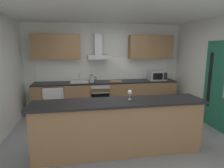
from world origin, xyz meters
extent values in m
cube|color=gray|center=(0.00, 0.00, -0.01)|extent=(5.76, 4.97, 0.02)
cube|color=white|center=(0.00, 0.00, 2.61)|extent=(5.76, 4.97, 0.02)
cube|color=silver|center=(0.00, 2.04, 1.30)|extent=(5.76, 0.12, 2.60)
cube|color=silver|center=(2.44, 0.00, 1.30)|extent=(0.12, 4.97, 2.60)
cube|color=white|center=(0.00, 1.97, 1.23)|extent=(4.05, 0.02, 0.66)
cube|color=olive|center=(0.00, 1.66, 0.43)|extent=(4.19, 0.60, 0.86)
cube|color=black|center=(0.00, 1.66, 0.88)|extent=(4.19, 0.60, 0.04)
cube|color=olive|center=(-0.11, -0.69, 0.47)|extent=(2.97, 0.52, 0.93)
cube|color=black|center=(-0.11, -0.69, 0.95)|extent=(3.07, 0.64, 0.04)
cube|color=olive|center=(-1.40, 1.81, 1.91)|extent=(1.34, 0.32, 0.70)
cube|color=olive|center=(1.40, 1.81, 1.91)|extent=(1.34, 0.32, 0.70)
cube|color=#1E664C|center=(2.37, 0.01, 1.02)|extent=(0.04, 0.85, 2.05)
cube|color=black|center=(2.34, 0.25, 1.13)|extent=(0.01, 0.11, 1.31)
cylinder|color=#B7BABC|center=(2.33, -0.26, 1.02)|extent=(0.03, 0.03, 0.45)
cube|color=slate|center=(-0.22, 1.64, 0.46)|extent=(0.60, 0.56, 0.80)
cube|color=black|center=(-0.22, 1.35, 0.40)|extent=(0.50, 0.02, 0.48)
cube|color=#B7BABC|center=(-0.22, 1.35, 0.80)|extent=(0.54, 0.02, 0.09)
cylinder|color=#B7BABC|center=(-0.22, 1.32, 0.64)|extent=(0.49, 0.02, 0.02)
cube|color=white|center=(-1.50, 1.64, 0.42)|extent=(0.58, 0.56, 0.85)
cube|color=silver|center=(-1.50, 1.35, 0.43)|extent=(0.55, 0.02, 0.80)
cylinder|color=#B7BABC|center=(-1.28, 1.33, 0.47)|extent=(0.02, 0.02, 0.38)
cube|color=#B7BABC|center=(1.57, 1.61, 1.05)|extent=(0.50, 0.36, 0.30)
cube|color=black|center=(1.51, 1.42, 1.05)|extent=(0.30, 0.02, 0.19)
cube|color=black|center=(1.75, 1.42, 1.05)|extent=(0.10, 0.01, 0.21)
cube|color=silver|center=(-0.79, 1.64, 0.92)|extent=(0.50, 0.40, 0.04)
cylinder|color=#B7BABC|center=(-0.79, 1.77, 1.03)|extent=(0.03, 0.03, 0.26)
cylinder|color=#B7BABC|center=(-0.79, 1.69, 1.15)|extent=(0.03, 0.16, 0.03)
cylinder|color=#B7BABC|center=(-0.44, 1.60, 1.00)|extent=(0.15, 0.15, 0.20)
sphere|color=black|center=(-0.44, 1.60, 1.11)|extent=(0.06, 0.06, 0.06)
cone|color=#B7BABC|center=(-0.54, 1.60, 1.04)|extent=(0.09, 0.04, 0.07)
torus|color=black|center=(-0.35, 1.60, 1.01)|extent=(0.11, 0.02, 0.11)
cube|color=#B7BABC|center=(-0.22, 1.74, 1.62)|extent=(0.62, 0.45, 0.12)
cube|color=#B7BABC|center=(-0.22, 1.79, 1.98)|extent=(0.22, 0.22, 0.60)
cylinder|color=silver|center=(0.10, -0.61, 0.98)|extent=(0.07, 0.07, 0.01)
cylinder|color=silver|center=(0.10, -0.61, 1.02)|extent=(0.01, 0.01, 0.09)
ellipsoid|color=silver|center=(0.10, -0.61, 1.10)|extent=(0.08, 0.08, 0.10)
cube|color=tan|center=(0.27, 1.61, 0.91)|extent=(0.36, 0.25, 0.02)
camera|label=1|loc=(-0.78, -3.84, 1.91)|focal=30.55mm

